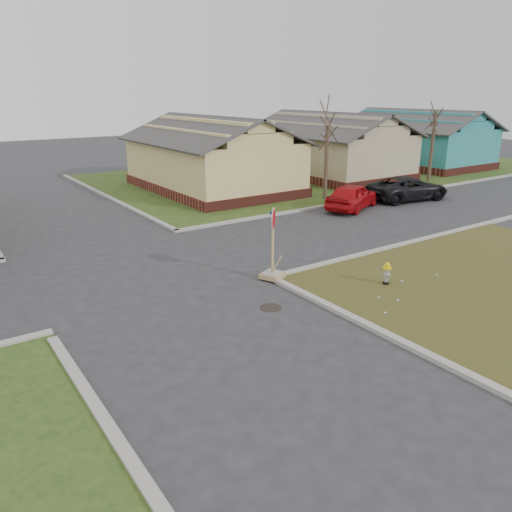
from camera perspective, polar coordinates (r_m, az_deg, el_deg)
ground at (r=14.09m, az=-6.84°, el=-7.29°), size 120.00×120.00×0.00m
verge_far_right at (r=40.85m, az=8.86°, el=9.62°), size 37.00×19.00×0.05m
curbs at (r=18.35m, az=-14.23°, el=-1.54°), size 80.00×40.00×0.12m
manhole at (r=14.75m, az=1.67°, el=-5.91°), size 0.64×0.64×0.01m
side_house_yellow at (r=32.23m, az=-5.11°, el=11.36°), size 7.60×11.60×4.70m
side_house_tan at (r=38.14m, az=8.35°, el=12.31°), size 7.60×11.60×4.70m
side_house_teal at (r=45.50m, az=17.89°, el=12.59°), size 7.60×11.60×4.70m
tree_mid_right at (r=29.50m, az=8.04°, el=10.54°), size 0.22×0.22×4.20m
tree_far_right at (r=37.11m, az=19.47°, el=11.70°), size 0.22×0.22×4.76m
fire_hydrant at (r=16.78m, az=14.71°, el=-1.79°), size 0.28×0.28×0.75m
stop_sign at (r=16.73m, az=1.90°, el=-0.82°), size 0.69×0.68×2.44m
red_sedan at (r=27.42m, az=10.92°, el=6.74°), size 4.46×3.15×1.41m
dark_pickup at (r=30.62m, az=16.97°, el=7.42°), size 5.21×3.00×1.37m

